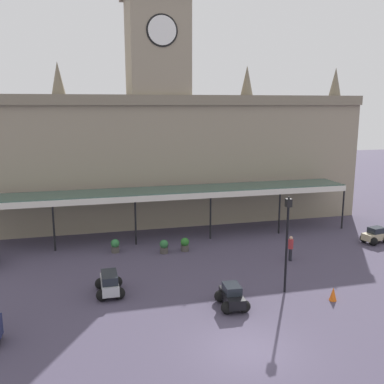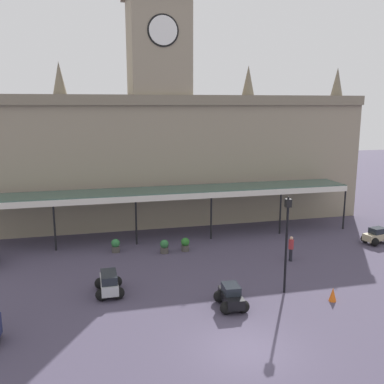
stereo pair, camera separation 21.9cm
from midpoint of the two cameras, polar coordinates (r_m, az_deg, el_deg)
name	(u,v)px [view 2 (the right image)]	position (r m, az deg, el deg)	size (l,w,h in m)	color
ground_plane	(247,351)	(19.59, 7.54, -19.98)	(140.00, 140.00, 0.00)	#463F53
station_building	(160,148)	(37.73, -4.11, 5.76)	(35.57, 5.66, 19.73)	gray
entrance_canopy	(171,192)	(33.30, -2.60, 0.05)	(28.80, 3.26, 3.74)	#38564C
car_silver_estate	(109,284)	(24.54, -10.60, -11.83)	(1.55, 2.25, 1.27)	#B2B5BA
car_beige_sedan	(377,237)	(35.30, 23.29, -5.42)	(2.19, 1.78, 1.19)	tan
car_black_sedan	(231,298)	(22.83, 5.45, -13.69)	(1.60, 2.10, 1.19)	black
pedestrian_near_entrance	(291,247)	(29.58, 13.10, -7.12)	(0.34, 0.38, 1.67)	black
victorian_lamppost	(287,234)	(23.93, 12.62, -5.47)	(0.30, 0.30, 5.42)	black
traffic_cone	(333,294)	(24.60, 18.28, -12.68)	(0.40, 0.40, 0.74)	orange
planter_near_kerb	(116,245)	(30.98, -9.82, -6.95)	(0.60, 0.60, 0.96)	#47423D
planter_forecourt_centre	(164,246)	(30.41, -3.46, -7.15)	(0.60, 0.60, 0.96)	#47423D
planter_by_canopy	(185,244)	(30.79, -0.69, -6.89)	(0.60, 0.60, 0.96)	#47423D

